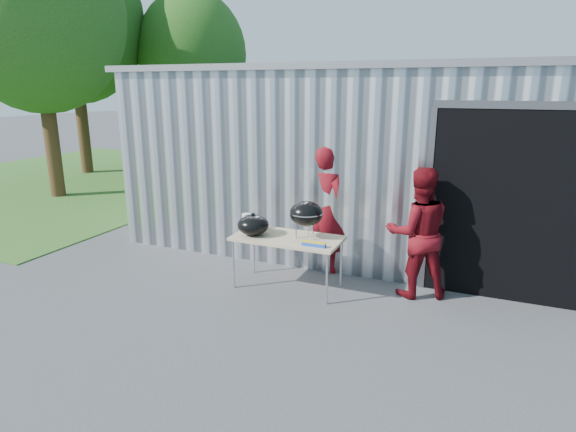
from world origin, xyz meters
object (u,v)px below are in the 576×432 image
at_px(folding_table, 287,240).
at_px(kettle_grill, 306,208).
at_px(person_bystander, 418,233).
at_px(person_cook, 327,209).

bearing_deg(folding_table, kettle_grill, 16.02).
distance_m(kettle_grill, person_bystander, 1.52).
distance_m(folding_table, kettle_grill, 0.52).
bearing_deg(person_bystander, folding_table, -7.94).
bearing_deg(person_cook, kettle_grill, 110.43).
relative_size(kettle_grill, person_cook, 0.49).
relative_size(kettle_grill, person_bystander, 0.53).
distance_m(person_cook, person_bystander, 1.50).
xyz_separation_m(kettle_grill, person_bystander, (1.45, 0.39, -0.28)).
distance_m(folding_table, person_cook, 0.96).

